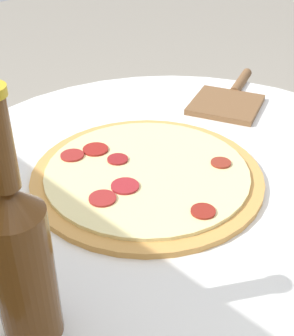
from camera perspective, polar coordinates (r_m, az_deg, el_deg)
name	(u,v)px	position (r m, az deg, el deg)	size (l,w,h in m)	color
table	(177,256)	(0.88, 3.69, -10.64)	(0.86, 0.86, 0.71)	silver
pizza	(147,174)	(0.76, -0.05, -0.79)	(0.37, 0.37, 0.02)	#C68E47
beer_bottle	(21,258)	(0.48, -15.15, -10.51)	(0.06, 0.06, 0.29)	#563314
pizza_paddle	(229,99)	(1.03, 10.00, 8.24)	(0.18, 0.28, 0.02)	brown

